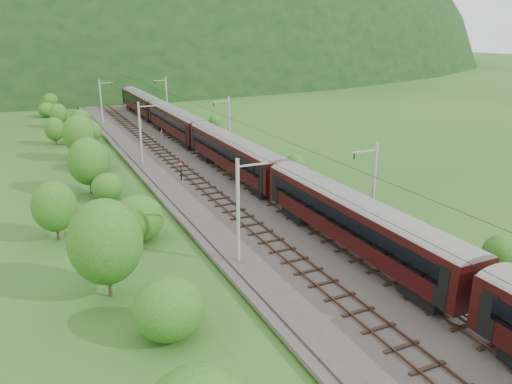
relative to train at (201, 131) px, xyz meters
name	(u,v)px	position (x,y,z in m)	size (l,w,h in m)	color
ground	(308,249)	(-2.40, -33.10, -3.70)	(600.00, 600.00, 0.00)	#244B17
railbed	(256,209)	(-2.40, -23.10, -3.55)	(14.00, 220.00, 0.30)	#38332D
track_left	(234,211)	(-4.80, -23.10, -3.33)	(2.40, 220.00, 0.27)	brown
track_right	(278,204)	(0.00, -23.10, -3.33)	(2.40, 220.00, 0.27)	brown
catenary_left	(141,131)	(-8.52, -1.10, 0.80)	(2.54, 192.28, 8.00)	gray
catenary_right	(229,124)	(3.72, -1.10, 0.80)	(2.54, 192.28, 8.00)	gray
overhead_wires	(256,140)	(-2.40, -23.10, 3.40)	(4.83, 198.00, 0.03)	black
mountain_main	(55,63)	(-2.40, 226.90, -3.70)	(504.00, 360.00, 244.00)	black
train	(201,131)	(0.00, 0.00, 0.00)	(3.15, 151.05, 5.48)	black
hazard_post_near	(141,123)	(-3.13, 23.24, -2.58)	(0.18, 0.18, 1.65)	red
hazard_post_far	(162,133)	(-2.14, 13.19, -2.63)	(0.16, 0.16, 1.53)	red
signal	(181,170)	(-6.28, -10.83, -2.18)	(0.23, 0.23, 2.08)	black
vegetation_left	(99,183)	(-16.23, -16.16, -0.99)	(11.83, 144.41, 6.89)	#1F5516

